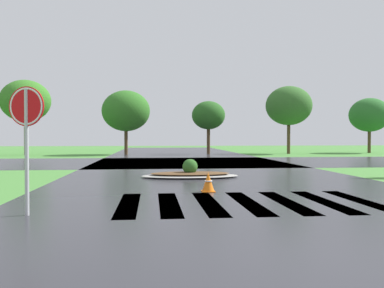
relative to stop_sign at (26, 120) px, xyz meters
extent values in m
cube|color=#478438|center=(4.56, -3.64, -1.89)|extent=(120.00, 120.00, 0.10)
cube|color=#2B2B30|center=(4.56, 6.36, -1.83)|extent=(11.01, 80.00, 0.01)
cube|color=#2B2B30|center=(4.56, 15.74, -1.83)|extent=(90.00, 9.91, 0.01)
cube|color=white|center=(1.86, 1.08, -1.83)|extent=(0.45, 3.41, 0.01)
cube|color=white|center=(2.76, 1.08, -1.83)|extent=(0.45, 3.41, 0.01)
cube|color=white|center=(3.66, 1.08, -1.83)|extent=(0.45, 3.41, 0.01)
cube|color=white|center=(4.56, 1.08, -1.83)|extent=(0.45, 3.41, 0.01)
cube|color=white|center=(5.46, 1.08, -1.83)|extent=(0.45, 3.41, 0.01)
cube|color=white|center=(6.36, 1.08, -1.83)|extent=(0.45, 3.41, 0.01)
cube|color=white|center=(7.26, 1.08, -1.83)|extent=(0.45, 3.41, 0.01)
cylinder|color=#B2B5BA|center=(0.00, 0.00, -0.63)|extent=(0.08, 0.08, 2.42)
cylinder|color=red|center=(0.00, 0.00, 0.26)|extent=(0.72, 0.28, 0.76)
torus|color=white|center=(0.00, 0.00, 0.26)|extent=(0.70, 0.29, 0.73)
ellipsoid|color=#9E9B93|center=(3.78, 6.92, -1.78)|extent=(3.57, 1.65, 0.12)
ellipsoid|color=brown|center=(3.78, 6.92, -1.69)|extent=(2.92, 1.35, 0.10)
sphere|color=#2D6023|center=(3.78, 6.92, -1.44)|extent=(0.56, 0.56, 0.56)
cone|color=orange|center=(3.91, 2.96, -1.56)|extent=(0.35, 0.35, 0.54)
torus|color=white|center=(3.91, 2.96, -1.54)|extent=(0.22, 0.22, 0.04)
cube|color=orange|center=(3.91, 2.96, -1.82)|extent=(0.36, 0.36, 0.03)
cylinder|color=#4C3823|center=(-7.80, 26.14, -0.34)|extent=(0.28, 0.28, 2.99)
ellipsoid|color=#367724|center=(-7.80, 26.14, 2.54)|extent=(3.97, 3.97, 3.37)
cylinder|color=#4C3823|center=(0.24, 26.01, -0.72)|extent=(0.28, 0.28, 2.23)
ellipsoid|color=#2F6D23|center=(0.24, 26.01, 1.77)|extent=(3.95, 3.95, 3.35)
cylinder|color=#4C3823|center=(7.15, 26.31, -0.68)|extent=(0.28, 0.28, 2.31)
ellipsoid|color=#285B20|center=(7.15, 26.31, 1.46)|extent=(2.82, 2.82, 2.40)
cylinder|color=#4C3823|center=(14.15, 26.31, -0.45)|extent=(0.28, 0.28, 2.77)
ellipsoid|color=#346528|center=(14.15, 26.31, 2.32)|extent=(3.97, 3.97, 3.37)
cylinder|color=#4C3823|center=(22.04, 27.31, -0.74)|extent=(0.28, 0.28, 2.20)
ellipsoid|color=#2A6729|center=(22.04, 27.31, 1.62)|extent=(3.59, 3.59, 3.05)
camera|label=1|loc=(2.39, -8.08, -0.31)|focal=38.28mm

